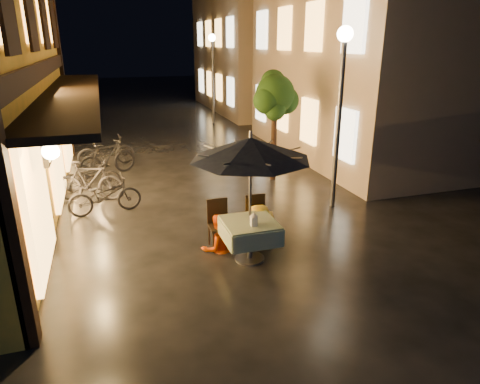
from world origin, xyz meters
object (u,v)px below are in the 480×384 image
object	(u,v)px
person_orange	(217,216)
bicycle_0	(105,196)
streetlamp_near	(341,87)
cafe_table	(250,231)
person_yellow	(259,207)
table_lantern	(254,219)
patio_umbrella	(251,149)

from	to	relation	value
person_orange	bicycle_0	size ratio (longest dim) A/B	0.84
streetlamp_near	person_orange	xyz separation A→B (m)	(-3.34, -1.43, -2.20)
cafe_table	person_yellow	world-z (taller)	person_yellow
table_lantern	person_yellow	xyz separation A→B (m)	(0.39, 0.77, -0.10)
cafe_table	table_lantern	world-z (taller)	table_lantern
streetlamp_near	patio_umbrella	xyz separation A→B (m)	(-2.88, -2.02, -0.77)
cafe_table	bicycle_0	world-z (taller)	bicycle_0
person_yellow	bicycle_0	size ratio (longest dim) A/B	0.96
cafe_table	patio_umbrella	distance (m)	1.56
table_lantern	person_orange	size ratio (longest dim) A/B	0.17
streetlamp_near	table_lantern	world-z (taller)	streetlamp_near
streetlamp_near	person_yellow	world-z (taller)	streetlamp_near
streetlamp_near	table_lantern	xyz separation A→B (m)	(-2.88, -2.23, -2.00)
streetlamp_near	bicycle_0	world-z (taller)	streetlamp_near
streetlamp_near	person_yellow	xyz separation A→B (m)	(-2.49, -1.45, -2.10)
cafe_table	person_orange	xyz separation A→B (m)	(-0.46, 0.59, 0.13)
cafe_table	table_lantern	distance (m)	0.39
patio_umbrella	table_lantern	bearing A→B (deg)	-90.00
streetlamp_near	patio_umbrella	world-z (taller)	streetlamp_near
streetlamp_near	cafe_table	world-z (taller)	streetlamp_near
person_orange	person_yellow	size ratio (longest dim) A/B	0.88
cafe_table	person_yellow	xyz separation A→B (m)	(0.39, 0.57, 0.23)
streetlamp_near	person_orange	bearing A→B (deg)	-156.84
cafe_table	bicycle_0	distance (m)	4.11
cafe_table	bicycle_0	xyz separation A→B (m)	(-2.53, 3.23, -0.14)
streetlamp_near	bicycle_0	bearing A→B (deg)	167.39
patio_umbrella	bicycle_0	xyz separation A→B (m)	(-2.53, 3.23, -1.70)
person_orange	cafe_table	bearing A→B (deg)	117.80
person_yellow	patio_umbrella	bearing A→B (deg)	48.67
patio_umbrella	bicycle_0	size ratio (longest dim) A/B	1.45
streetlamp_near	table_lantern	distance (m)	4.15
streetlamp_near	cafe_table	bearing A→B (deg)	-144.97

